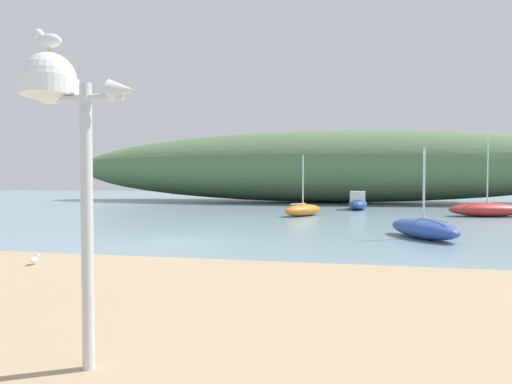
% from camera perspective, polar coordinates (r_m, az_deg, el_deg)
% --- Properties ---
extents(ground_plane, '(120.00, 120.00, 0.00)m').
position_cam_1_polar(ground_plane, '(14.31, -11.01, -6.91)').
color(ground_plane, '#7A99A8').
extents(distant_hill, '(51.53, 11.15, 6.81)m').
position_cam_1_polar(distant_hill, '(40.22, 9.58, 3.48)').
color(distant_hill, '#517547').
rests_on(distant_hill, ground).
extents(mast_structure, '(1.21, 0.56, 3.23)m').
position_cam_1_polar(mast_structure, '(4.73, -25.51, 10.74)').
color(mast_structure, silver).
rests_on(mast_structure, beach_sand).
extents(seagull_on_radar, '(0.35, 0.14, 0.25)m').
position_cam_1_polar(seagull_on_radar, '(4.96, -26.89, 18.34)').
color(seagull_on_radar, orange).
rests_on(seagull_on_radar, mast_structure).
extents(sailboat_east_reach, '(2.64, 3.26, 3.59)m').
position_cam_1_polar(sailboat_east_reach, '(24.52, 6.50, -2.47)').
color(sailboat_east_reach, orange).
rests_on(sailboat_east_reach, ground).
extents(sailboat_west_reach, '(2.65, 3.53, 3.31)m').
position_cam_1_polar(sailboat_west_reach, '(16.25, 22.17, -4.71)').
color(sailboat_west_reach, '#2D4C9E').
rests_on(sailboat_west_reach, ground).
extents(motorboat_centre_water, '(1.54, 3.75, 1.32)m').
position_cam_1_polar(motorboat_centre_water, '(30.52, 13.90, -1.41)').
color(motorboat_centre_water, '#2D4C9E').
rests_on(motorboat_centre_water, ground).
extents(sailboat_mid_channel, '(4.57, 2.27, 5.43)m').
position_cam_1_polar(sailboat_mid_channel, '(27.49, 29.35, -2.12)').
color(sailboat_mid_channel, '#B72D28').
rests_on(sailboat_mid_channel, ground).
extents(seagull_upper_strand, '(0.12, 0.34, 0.24)m').
position_cam_1_polar(seagull_upper_strand, '(10.74, -28.31, -8.15)').
color(seagull_upper_strand, orange).
rests_on(seagull_upper_strand, beach_sand).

